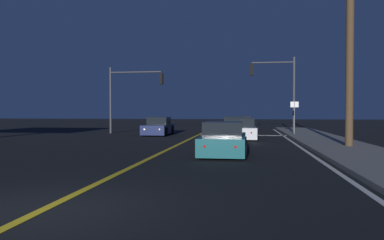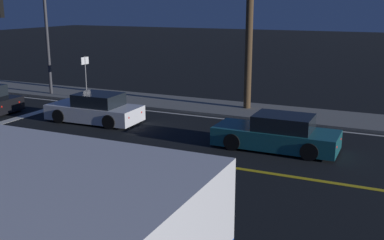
{
  "view_description": "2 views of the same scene",
  "coord_description": "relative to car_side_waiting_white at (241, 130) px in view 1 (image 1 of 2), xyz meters",
  "views": [
    {
      "loc": [
        3.59,
        -6.15,
        1.76
      ],
      "look_at": [
        -0.68,
        22.91,
        1.09
      ],
      "focal_mm": 35.05,
      "sensor_mm": 36.0,
      "label": 1
    },
    {
      "loc": [
        -13.92,
        5.11,
        5.36
      ],
      "look_at": [
        1.09,
        12.0,
        1.19
      ],
      "focal_mm": 43.59,
      "sensor_mm": 36.0,
      "label": 2
    }
  ],
  "objects": [
    {
      "name": "car_side_waiting_white",
      "position": [
        0.0,
        0.0,
        0.0
      ],
      "size": [
        2.0,
        4.43,
        1.34
      ],
      "rotation": [
        0.0,
        0.0,
        0.03
      ],
      "color": "silver",
      "rests_on": "ground"
    },
    {
      "name": "car_distant_tail_black",
      "position": [
        -0.66,
        6.65,
        0.0
      ],
      "size": [
        2.07,
        4.31,
        1.34
      ],
      "rotation": [
        0.0,
        0.0,
        0.03
      ],
      "color": "black",
      "rests_on": "ground"
    },
    {
      "name": "car_mid_block_navy",
      "position": [
        -6.21,
        3.37,
        -0.0
      ],
      "size": [
        1.94,
        4.61,
        1.34
      ],
      "rotation": [
        0.0,
        0.0,
        3.18
      ],
      "color": "navy",
      "rests_on": "ground"
    },
    {
      "name": "ground_plane",
      "position": [
        -3.23,
        -17.89,
        -0.58
      ],
      "size": [
        160.0,
        160.0,
        0.0
      ],
      "primitive_type": "plane",
      "color": "black"
    },
    {
      "name": "sidewalk_right",
      "position": [
        4.8,
        -6.29,
        -0.51
      ],
      "size": [
        3.2,
        41.73,
        0.15
      ],
      "primitive_type": "cube",
      "color": "slate",
      "rests_on": "ground"
    },
    {
      "name": "traffic_signal_near_right",
      "position": [
        2.8,
        6.1,
        3.4
      ],
      "size": [
        3.52,
        0.28,
        6.02
      ],
      "rotation": [
        0.0,
        0.0,
        3.14
      ],
      "color": "#38383D",
      "rests_on": "ground"
    },
    {
      "name": "lane_line_edge_right",
      "position": [
        2.95,
        -6.29,
        -0.58
      ],
      "size": [
        0.16,
        39.41,
        0.01
      ],
      "primitive_type": "cube",
      "color": "silver",
      "rests_on": "ground"
    },
    {
      "name": "utility_pole_right",
      "position": [
        5.1,
        -5.65,
        4.64
      ],
      "size": [
        1.44,
        0.36,
        10.2
      ],
      "color": "#4C3823",
      "rests_on": "ground"
    },
    {
      "name": "lane_line_center",
      "position": [
        -3.23,
        -6.29,
        -0.58
      ],
      "size": [
        0.2,
        39.41,
        0.01
      ],
      "primitive_type": "cube",
      "color": "gold",
      "rests_on": "ground"
    },
    {
      "name": "car_following_oncoming_teal",
      "position": [
        -0.58,
        -8.69,
        0.0
      ],
      "size": [
        1.86,
        4.65,
        1.34
      ],
      "rotation": [
        0.0,
        0.0,
        0.0
      ],
      "color": "#195960",
      "rests_on": "ground"
    },
    {
      "name": "car_parked_curb_red",
      "position": [
        0.02,
        12.22,
        0.0
      ],
      "size": [
        1.89,
        4.69,
        1.34
      ],
      "rotation": [
        0.0,
        0.0,
        -0.02
      ],
      "color": "maroon",
      "rests_on": "ground"
    },
    {
      "name": "traffic_signal_far_left",
      "position": [
        -8.81,
        4.7,
        2.98
      ],
      "size": [
        4.38,
        0.28,
        5.28
      ],
      "color": "#38383D",
      "rests_on": "ground"
    },
    {
      "name": "stop_bar",
      "position": [
        -0.02,
        3.8,
        -0.58
      ],
      "size": [
        6.43,
        0.5,
        0.01
      ],
      "primitive_type": "cube",
      "color": "silver",
      "rests_on": "ground"
    },
    {
      "name": "street_sign_corner",
      "position": [
        3.7,
        3.3,
        1.1
      ],
      "size": [
        0.56,
        0.1,
        2.51
      ],
      "color": "slate",
      "rests_on": "ground"
    }
  ]
}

